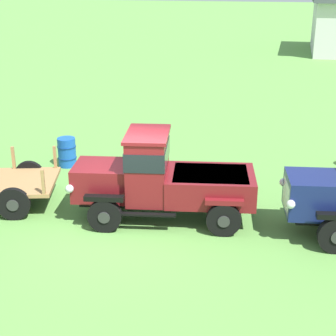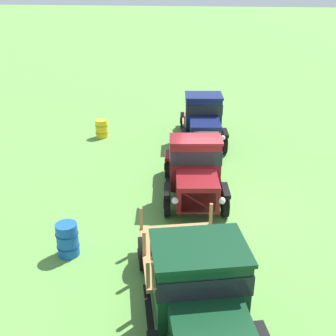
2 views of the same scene
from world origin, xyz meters
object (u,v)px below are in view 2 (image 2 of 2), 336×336
(vintage_truck_foreground_near, at_px, (200,297))
(oil_drum_beside_row, at_px, (68,240))
(vintage_truck_second_in_line, at_px, (194,168))
(oil_drum_near_fence, at_px, (102,129))
(vintage_truck_midrow_center, at_px, (203,120))

(vintage_truck_foreground_near, height_order, oil_drum_beside_row, vintage_truck_foreground_near)
(vintage_truck_second_in_line, distance_m, oil_drum_beside_row, 4.88)
(oil_drum_beside_row, relative_size, oil_drum_near_fence, 1.12)
(vintage_truck_foreground_near, distance_m, vintage_truck_midrow_center, 11.30)
(vintage_truck_midrow_center, relative_size, oil_drum_near_fence, 6.25)
(vintage_truck_foreground_near, bearing_deg, vintage_truck_midrow_center, 4.56)
(vintage_truck_second_in_line, relative_size, vintage_truck_midrow_center, 0.91)
(vintage_truck_midrow_center, height_order, oil_drum_beside_row, vintage_truck_midrow_center)
(vintage_truck_second_in_line, relative_size, oil_drum_beside_row, 5.07)
(vintage_truck_foreground_near, height_order, vintage_truck_midrow_center, vintage_truck_midrow_center)
(vintage_truck_foreground_near, xyz_separation_m, vintage_truck_midrow_center, (11.26, 0.90, 0.02))
(oil_drum_beside_row, bearing_deg, vintage_truck_foreground_near, -123.07)
(vintage_truck_second_in_line, relative_size, oil_drum_near_fence, 5.67)
(vintage_truck_foreground_near, distance_m, vintage_truck_second_in_line, 6.30)
(vintage_truck_foreground_near, relative_size, vintage_truck_second_in_line, 1.26)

